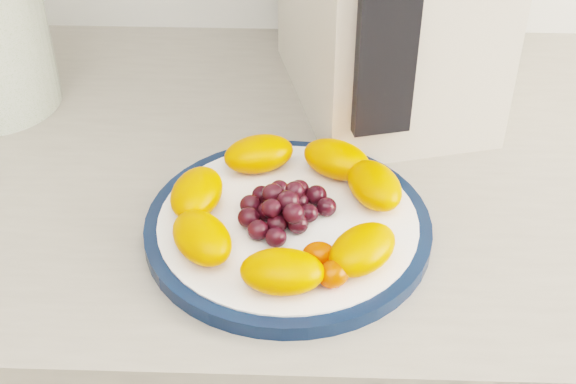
{
  "coord_description": "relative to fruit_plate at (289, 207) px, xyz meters",
  "views": [
    {
      "loc": [
        0.09,
        0.49,
        1.4
      ],
      "look_at": [
        0.07,
        1.07,
        0.95
      ],
      "focal_mm": 50.0,
      "sensor_mm": 36.0,
      "label": 1
    }
  ],
  "objects": [
    {
      "name": "plate_rim",
      "position": [
        -0.0,
        0.0,
        -0.03
      ],
      "size": [
        0.27,
        0.27,
        0.01
      ],
      "primitive_type": "cylinder",
      "color": "#0A1933",
      "rests_on": "counter"
    },
    {
      "name": "fruit_plate",
      "position": [
        0.0,
        0.0,
        0.0
      ],
      "size": [
        0.23,
        0.23,
        0.03
      ],
      "color": "#F65C00",
      "rests_on": "plate_face"
    },
    {
      "name": "appliance_panel",
      "position": [
        0.09,
        0.11,
        0.14
      ],
      "size": [
        0.06,
        0.03,
        0.25
      ],
      "primitive_type": "cube",
      "rotation": [
        0.0,
        0.0,
        0.25
      ],
      "color": "black",
      "rests_on": "appliance_body"
    },
    {
      "name": "plate_face",
      "position": [
        -0.0,
        0.0,
        -0.02
      ],
      "size": [
        0.24,
        0.24,
        0.02
      ],
      "primitive_type": "cylinder",
      "color": "white",
      "rests_on": "counter"
    }
  ]
}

